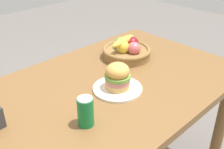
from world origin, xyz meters
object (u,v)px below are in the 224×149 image
object	(u,v)px
fruit_basket	(127,50)
sandwich	(118,76)
soda_can	(86,112)
plate	(117,89)

from	to	relation	value
fruit_basket	sandwich	bearing A→B (deg)	-143.94
soda_can	fruit_basket	world-z (taller)	fruit_basket
sandwich	soda_can	world-z (taller)	sandwich
plate	soda_can	size ratio (longest dim) A/B	1.92
fruit_basket	plate	bearing A→B (deg)	-143.94
sandwich	fruit_basket	world-z (taller)	sandwich
sandwich	soda_can	bearing A→B (deg)	-161.02
plate	soda_can	bearing A→B (deg)	-161.02
fruit_basket	soda_can	bearing A→B (deg)	-151.47
plate	sandwich	size ratio (longest dim) A/B	1.85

